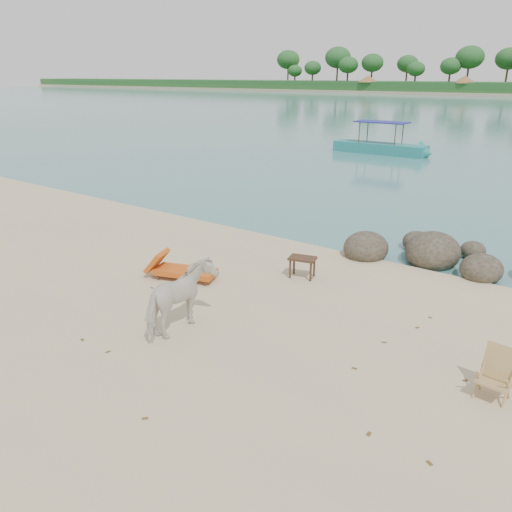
{
  "coord_description": "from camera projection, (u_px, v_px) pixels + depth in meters",
  "views": [
    {
      "loc": [
        5.66,
        -6.81,
        4.98
      ],
      "look_at": [
        -0.77,
        2.0,
        1.0
      ],
      "focal_mm": 35.0,
      "sensor_mm": 36.0,
      "label": 1
    }
  ],
  "objects": [
    {
      "name": "deck_chair",
      "position": [
        494.0,
        378.0,
        7.98
      ],
      "size": [
        0.58,
        0.63,
        0.83
      ],
      "primitive_type": null,
      "rotation": [
        0.0,
        0.0,
        -0.09
      ],
      "color": "#A47F52",
      "rests_on": "ground"
    },
    {
      "name": "side_table",
      "position": [
        302.0,
        269.0,
        12.84
      ],
      "size": [
        0.77,
        0.59,
        0.55
      ],
      "primitive_type": null,
      "rotation": [
        0.0,
        0.0,
        0.25
      ],
      "color": "black",
      "rests_on": "ground"
    },
    {
      "name": "lounge_chair",
      "position": [
        185.0,
        269.0,
        12.74
      ],
      "size": [
        2.09,
        1.3,
        0.59
      ],
      "primitive_type": null,
      "rotation": [
        0.0,
        0.0,
        0.33
      ],
      "color": "#C15A16",
      "rests_on": "ground"
    },
    {
      "name": "dead_leaves",
      "position": [
        266.0,
        348.0,
        9.63
      ],
      "size": [
        8.13,
        7.08,
        0.0
      ],
      "color": "brown",
      "rests_on": "ground"
    },
    {
      "name": "boat_near",
      "position": [
        381.0,
        127.0,
        33.04
      ],
      "size": [
        6.98,
        1.62,
        3.39
      ],
      "primitive_type": null,
      "rotation": [
        0.0,
        0.0,
        0.01
      ],
      "color": "#217677",
      "rests_on": "water"
    },
    {
      "name": "cow",
      "position": [
        181.0,
        300.0,
        10.02
      ],
      "size": [
        0.91,
        1.74,
        1.42
      ],
      "primitive_type": "imported",
      "rotation": [
        0.0,
        0.0,
        3.23
      ],
      "color": "silver",
      "rests_on": "ground"
    },
    {
      "name": "boulders",
      "position": [
        444.0,
        258.0,
        13.78
      ],
      "size": [
        6.47,
        2.99,
        1.12
      ],
      "rotation": [
        0.0,
        0.0,
        0.1
      ],
      "color": "#332C22",
      "rests_on": "ground"
    }
  ]
}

